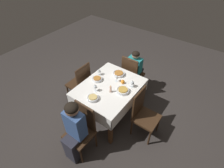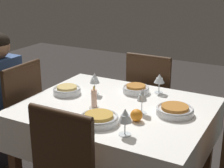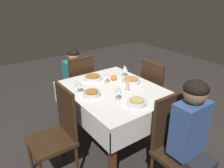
{
  "view_description": "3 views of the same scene",
  "coord_description": "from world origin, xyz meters",
  "views": [
    {
      "loc": [
        -1.85,
        -1.41,
        2.85
      ],
      "look_at": [
        -0.04,
        -0.09,
        0.87
      ],
      "focal_mm": 28.0,
      "sensor_mm": 36.0,
      "label": 1
    },
    {
      "loc": [
        0.95,
        -1.81,
        1.6
      ],
      "look_at": [
        -0.07,
        0.07,
        0.86
      ],
      "focal_mm": 55.0,
      "sensor_mm": 36.0,
      "label": 2
    },
    {
      "loc": [
        -1.77,
        1.31,
        1.78
      ],
      "look_at": [
        -0.05,
        0.07,
        0.84
      ],
      "focal_mm": 35.0,
      "sensor_mm": 36.0,
      "label": 3
    }
  ],
  "objects": [
    {
      "name": "chair_north",
      "position": [
        -0.03,
        0.71,
        0.5
      ],
      "size": [
        0.41,
        0.41,
        0.95
      ],
      "rotation": [
        0.0,
        0.0,
        3.14
      ],
      "color": "#382314",
      "rests_on": "ground_plane"
    },
    {
      "name": "bowl_west",
      "position": [
        -0.41,
        0.03,
        0.77
      ],
      "size": [
        0.19,
        0.19,
        0.06
      ],
      "color": "silver",
      "rests_on": "dining_table"
    },
    {
      "name": "chair_west",
      "position": [
        -0.83,
        -0.08,
        0.5
      ],
      "size": [
        0.41,
        0.41,
        0.95
      ],
      "rotation": [
        0.0,
        0.0,
        -1.57
      ],
      "color": "#382314",
      "rests_on": "ground_plane"
    },
    {
      "name": "chair_east",
      "position": [
        0.83,
        0.02,
        0.5
      ],
      "size": [
        0.41,
        0.41,
        0.95
      ],
      "rotation": [
        0.0,
        0.0,
        1.57
      ],
      "color": "#382314",
      "rests_on": "ground_plane"
    },
    {
      "name": "bowl_south",
      "position": [
        0.03,
        -0.27,
        0.77
      ],
      "size": [
        0.23,
        0.23,
        0.06
      ],
      "color": "silver",
      "rests_on": "dining_table"
    },
    {
      "name": "chair_south",
      "position": [
        0.01,
        -0.71,
        0.5
      ],
      "size": [
        0.41,
        0.41,
        0.95
      ],
      "color": "#382314",
      "rests_on": "ground_plane"
    },
    {
      "name": "orange_fruit",
      "position": [
        0.21,
        -0.15,
        0.78
      ],
      "size": [
        0.07,
        0.07,
        0.07
      ],
      "primitive_type": "sphere",
      "color": "orange",
      "rests_on": "dining_table"
    },
    {
      "name": "bowl_north",
      "position": [
        0.01,
        0.29,
        0.77
      ],
      "size": [
        0.19,
        0.19,
        0.06
      ],
      "color": "silver",
      "rests_on": "dining_table"
    },
    {
      "name": "ground_plane",
      "position": [
        0.0,
        0.0,
        0.0
      ],
      "size": [
        8.0,
        8.0,
        0.0
      ],
      "primitive_type": "plane",
      "color": "#332D2B"
    },
    {
      "name": "bowl_east",
      "position": [
        0.38,
        0.05,
        0.77
      ],
      "size": [
        0.23,
        0.23,
        0.06
      ],
      "color": "silver",
      "rests_on": "dining_table"
    },
    {
      "name": "candle_centerpiece",
      "position": [
        -0.1,
        -0.1,
        0.8
      ],
      "size": [
        0.07,
        0.07,
        0.15
      ],
      "color": "beige",
      "rests_on": "dining_table"
    },
    {
      "name": "wine_glass_south",
      "position": [
        0.23,
        -0.33,
        0.85
      ],
      "size": [
        0.08,
        0.08,
        0.15
      ],
      "color": "white",
      "rests_on": "dining_table"
    },
    {
      "name": "person_adult_denim",
      "position": [
        -0.99,
        -0.08,
        0.65
      ],
      "size": [
        0.34,
        0.3,
        1.15
      ],
      "rotation": [
        0.0,
        0.0,
        -1.57
      ],
      "color": "#282833",
      "rests_on": "ground_plane"
    },
    {
      "name": "person_child_teal",
      "position": [
        1.0,
        0.02,
        0.55
      ],
      "size": [
        0.33,
        0.3,
        1.0
      ],
      "rotation": [
        0.0,
        0.0,
        1.57
      ],
      "color": "#282833",
      "rests_on": "ground_plane"
    },
    {
      "name": "wine_glass_west",
      "position": [
        -0.24,
        0.12,
        0.86
      ],
      "size": [
        0.07,
        0.07,
        0.15
      ],
      "color": "white",
      "rests_on": "dining_table"
    },
    {
      "name": "wine_glass_north",
      "position": [
        0.15,
        0.36,
        0.85
      ],
      "size": [
        0.08,
        0.08,
        0.14
      ],
      "color": "white",
      "rests_on": "dining_table"
    },
    {
      "name": "dining_table",
      "position": [
        0.0,
        0.0,
        0.65
      ],
      "size": [
        1.19,
        0.96,
        0.74
      ],
      "color": "white",
      "rests_on": "ground_plane"
    },
    {
      "name": "wine_glass_east",
      "position": [
        0.19,
        -0.03,
        0.86
      ],
      "size": [
        0.06,
        0.06,
        0.16
      ],
      "color": "white",
      "rests_on": "dining_table"
    }
  ]
}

